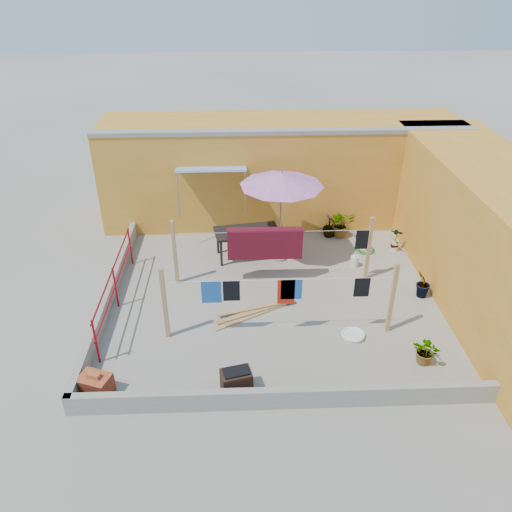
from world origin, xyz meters
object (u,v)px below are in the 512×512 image
(patio_umbrella, at_px, (282,180))
(water_jug_b, at_px, (395,246))
(brazier, at_px, (236,381))
(green_hose, at_px, (365,249))
(outdoor_table, at_px, (247,233))
(water_jug_a, at_px, (354,261))
(plant_back_a, at_px, (342,224))
(white_basin, at_px, (353,335))
(brick_stack, at_px, (95,385))

(patio_umbrella, xyz_separation_m, water_jug_b, (3.41, 0.34, -2.26))
(patio_umbrella, height_order, brazier, patio_umbrella)
(green_hose, bearing_deg, outdoor_table, -176.72)
(brazier, height_order, water_jug_a, brazier)
(water_jug_a, distance_m, green_hose, 1.01)
(green_hose, distance_m, plant_back_a, 1.15)
(plant_back_a, bearing_deg, green_hose, -59.06)
(white_basin, relative_size, water_jug_a, 1.52)
(green_hose, bearing_deg, brazier, -125.16)
(outdoor_table, bearing_deg, water_jug_b, 2.34)
(white_basin, height_order, water_jug_b, water_jug_b)
(brick_stack, height_order, plant_back_a, plant_back_a)
(patio_umbrella, height_order, water_jug_b, patio_umbrella)
(white_basin, height_order, plant_back_a, plant_back_a)
(water_jug_b, bearing_deg, water_jug_a, -148.46)
(patio_umbrella, xyz_separation_m, brazier, (-1.26, -5.05, -2.14))
(outdoor_table, xyz_separation_m, green_hose, (3.48, 0.20, -0.72))
(green_hose, bearing_deg, white_basin, -106.88)
(patio_umbrella, relative_size, white_basin, 4.97)
(brick_stack, distance_m, water_jug_a, 7.53)
(water_jug_b, distance_m, plant_back_a, 1.73)
(outdoor_table, relative_size, water_jug_a, 5.41)
(water_jug_b, xyz_separation_m, plant_back_a, (-1.41, 0.95, 0.28))
(brazier, bearing_deg, green_hose, 54.84)
(brazier, relative_size, water_jug_b, 2.11)
(plant_back_a, bearing_deg, patio_umbrella, -147.04)
(patio_umbrella, xyz_separation_m, brick_stack, (-3.99, -5.01, -2.18))
(brick_stack, bearing_deg, brazier, -0.80)
(brick_stack, relative_size, green_hose, 1.28)
(outdoor_table, xyz_separation_m, brazier, (-0.34, -5.21, -0.50))
(water_jug_b, distance_m, green_hose, 0.86)
(green_hose, xyz_separation_m, plant_back_a, (-0.56, 0.93, 0.39))
(brazier, distance_m, green_hose, 6.62)
(water_jug_b, height_order, plant_back_a, plant_back_a)
(brick_stack, distance_m, green_hose, 8.47)
(water_jug_a, bearing_deg, brick_stack, -143.20)
(green_hose, height_order, plant_back_a, plant_back_a)
(patio_umbrella, relative_size, brick_stack, 3.75)
(green_hose, bearing_deg, brick_stack, -140.62)
(water_jug_b, bearing_deg, green_hose, 178.51)
(brazier, distance_m, plant_back_a, 7.13)
(green_hose, bearing_deg, plant_back_a, 120.94)
(outdoor_table, relative_size, brazier, 2.88)
(white_basin, distance_m, water_jug_b, 4.34)
(white_basin, distance_m, green_hose, 4.04)
(brazier, bearing_deg, brick_stack, 179.20)
(water_jug_b, xyz_separation_m, green_hose, (-0.85, 0.02, -0.10))
(brazier, relative_size, plant_back_a, 0.78)
(brazier, height_order, water_jug_b, brazier)
(patio_umbrella, relative_size, outdoor_table, 1.40)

